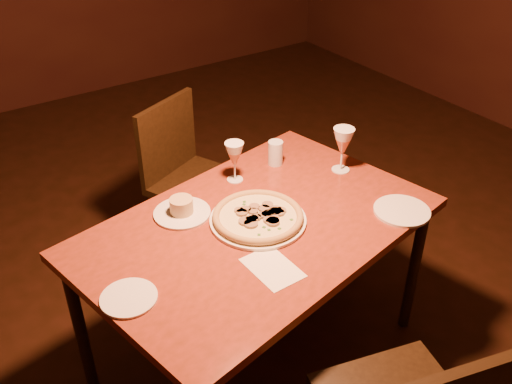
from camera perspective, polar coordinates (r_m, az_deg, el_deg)
dining_table at (r=2.20m, az=0.12°, el=-4.52°), size 1.47×1.09×0.71m
chair_far at (r=2.92m, az=-6.75°, el=1.76°), size 0.54×0.54×0.85m
pizza_plate at (r=2.16m, az=0.19°, el=-2.51°), size 0.37×0.37×0.04m
ramekin_saucer at (r=2.22m, az=-7.43°, el=-1.72°), size 0.22×0.22×0.07m
wine_glass_far at (r=2.38m, az=-2.16°, el=3.04°), size 0.08×0.08×0.18m
wine_glass_right at (r=2.47m, az=8.63°, el=4.19°), size 0.09×0.09×0.20m
water_tumbler at (r=2.51m, az=1.96°, el=3.93°), size 0.07×0.07×0.11m
side_plate_left at (r=1.89m, az=-12.60°, el=-10.29°), size 0.18×0.18×0.01m
side_plate_near at (r=2.29m, az=14.38°, el=-1.84°), size 0.22×0.22×0.01m
menu_card at (r=1.96m, az=1.65°, el=-7.58°), size 0.14×0.21×0.00m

